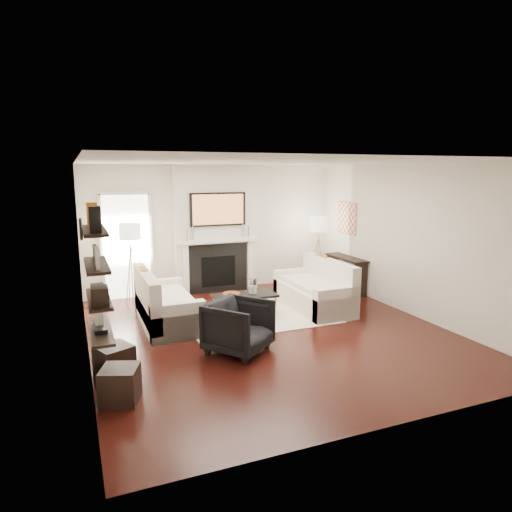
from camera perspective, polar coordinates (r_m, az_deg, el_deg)
name	(u,v)px	position (r m, az deg, el deg)	size (l,w,h in m)	color
room_envelope	(270,250)	(7.12, 1.82, 0.77)	(6.00, 6.00, 6.00)	#330F0B
chimney_breast	(216,229)	(9.79, -5.03, 3.40)	(1.80, 0.25, 2.70)	silver
fireplace_surround	(218,268)	(9.80, -4.72, -1.51)	(1.30, 0.02, 1.04)	black
firebox	(219,271)	(9.81, -4.70, -1.91)	(0.75, 0.02, 0.65)	black
mantel_pilaster_l	(186,270)	(9.58, -8.78, -1.69)	(0.12, 0.08, 1.10)	white
mantel_pilaster_r	(250,264)	(10.00, -0.73, -1.05)	(0.12, 0.08, 1.10)	white
mantel_shelf	(219,241)	(9.65, -4.68, 1.92)	(1.70, 0.18, 0.07)	white
tv_body	(218,209)	(9.59, -4.78, 5.84)	(1.20, 0.06, 0.70)	black
tv_screen	(218,209)	(9.56, -4.73, 5.83)	(1.10, 0.01, 0.62)	#BF723F
candlestick_l_tall	(193,233)	(9.48, -7.89, 2.84)	(0.04, 0.04, 0.30)	silver
candlestick_l_short	(187,235)	(9.46, -8.65, 2.61)	(0.04, 0.04, 0.24)	silver
candlestick_r_tall	(243,231)	(9.81, -1.64, 3.19)	(0.04, 0.04, 0.30)	silver
candlestick_r_short	(249,232)	(9.86, -0.93, 3.05)	(0.04, 0.04, 0.24)	silver
hallway_panel	(127,247)	(9.57, -15.83, 1.06)	(0.90, 0.02, 2.10)	white
door_trim_l	(102,249)	(9.51, -18.69, 0.85)	(0.06, 0.06, 2.16)	white
door_trim_r	(151,246)	(9.61, -12.98, 1.23)	(0.06, 0.06, 2.16)	white
door_trim_top	(124,193)	(9.44, -16.15, 7.52)	(1.02, 0.06, 0.06)	white
rug	(255,315)	(8.32, -0.17, -7.33)	(2.60, 2.00, 0.01)	beige
loveseat_left_base	(168,312)	(7.91, -10.98, -6.94)	(0.85, 1.80, 0.42)	silver
loveseat_left_back	(147,296)	(7.76, -13.49, -4.93)	(0.18, 1.80, 0.80)	silver
loveseat_left_arm_n	(178,322)	(7.12, -9.71, -8.10)	(0.85, 0.18, 0.60)	silver
loveseat_left_arm_s	(159,295)	(8.65, -12.06, -4.84)	(0.85, 0.18, 0.60)	silver
loveseat_left_cushion	(170,297)	(7.84, -10.69, -5.09)	(0.63, 1.44, 0.10)	silver
pillow_left_orange	(143,280)	(8.00, -13.88, -2.98)	(0.10, 0.42, 0.42)	#AA6915
pillow_left_charcoal	(149,289)	(7.43, -13.20, -4.07)	(0.10, 0.40, 0.40)	black
loveseat_right_base	(313,298)	(8.71, 7.18, -5.18)	(0.85, 1.80, 0.42)	silver
loveseat_right_back	(329,280)	(8.80, 9.13, -2.95)	(0.18, 1.80, 0.80)	silver
loveseat_right_arm_n	(336,304)	(8.02, 10.03, -5.98)	(0.85, 0.18, 0.60)	silver
loveseat_right_arm_s	(294,283)	(9.38, 4.78, -3.43)	(0.85, 0.18, 0.60)	silver
loveseat_right_cushion	(311,284)	(8.62, 6.93, -3.56)	(0.63, 1.44, 0.10)	silver
pillow_right_orange	(321,266)	(9.01, 8.19, -1.29)	(0.10, 0.42, 0.42)	#AA6915
pillow_right_charcoal	(338,273)	(8.51, 10.22, -2.11)	(0.10, 0.40, 0.40)	black
coffee_table	(245,295)	(8.09, -1.41, -4.95)	(1.10, 0.55, 0.04)	black
coffee_leg_nw	(222,314)	(7.79, -4.29, -7.19)	(0.02, 0.02, 0.38)	silver
coffee_leg_ne	(276,307)	(8.13, 2.47, -6.40)	(0.02, 0.02, 0.38)	silver
coffee_leg_sw	(214,307)	(8.19, -5.24, -6.31)	(0.02, 0.02, 0.38)	silver
coffee_leg_se	(266,301)	(8.52, 1.24, -5.61)	(0.02, 0.02, 0.38)	silver
hurricane_glass	(253,286)	(8.10, -0.42, -3.75)	(0.16, 0.16, 0.27)	white
hurricane_candle	(253,289)	(8.11, -0.42, -4.20)	(0.09, 0.09, 0.14)	white
copper_bowl	(231,294)	(7.99, -3.09, -4.81)	(0.31, 0.31, 0.05)	#9D5A1A
armchair	(239,324)	(6.59, -2.17, -8.49)	(0.80, 0.75, 0.82)	black
lamp_left_post	(132,275)	(9.03, -15.24, -2.36)	(0.02, 0.02, 1.20)	silver
lamp_left_shade	(130,231)	(8.89, -15.50, 2.99)	(0.40, 0.40, 0.30)	white
lamp_left_leg_a	(138,275)	(9.05, -14.55, -2.31)	(0.02, 0.02, 1.25)	silver
lamp_left_leg_b	(128,275)	(9.12, -15.66, -2.26)	(0.02, 0.02, 1.25)	silver
lamp_left_leg_c	(130,277)	(8.94, -15.51, -2.51)	(0.02, 0.02, 1.25)	silver
lamp_right_post	(318,263)	(9.99, 7.73, -0.86)	(0.02, 0.02, 1.20)	silver
lamp_right_shade	(319,224)	(9.86, 7.85, 3.98)	(0.40, 0.40, 0.30)	white
lamp_right_leg_a	(322,263)	(10.05, 8.27, -0.82)	(0.02, 0.02, 1.25)	silver
lamp_right_leg_b	(313,262)	(10.05, 7.19, -0.79)	(0.02, 0.02, 1.25)	silver
lamp_right_leg_c	(318,264)	(9.89, 7.73, -0.99)	(0.02, 0.02, 1.25)	silver
console_top	(346,258)	(9.98, 11.24, -0.23)	(0.35, 1.20, 0.04)	black
console_leg_n	(361,280)	(9.61, 12.95, -2.99)	(0.30, 0.04, 0.71)	black
console_leg_s	(332,270)	(10.50, 9.52, -1.72)	(0.30, 0.04, 0.71)	black
wall_art	(347,218)	(10.19, 11.27, 4.65)	(0.03, 0.70, 0.70)	tan
shelf_bottom	(101,332)	(5.73, -18.82, -8.97)	(0.25, 1.00, 0.04)	black
shelf_lower	(99,299)	(5.61, -19.06, -5.11)	(0.25, 1.00, 0.04)	black
shelf_upper	(97,265)	(5.52, -19.31, -1.10)	(0.25, 1.00, 0.04)	black
shelf_top	(94,231)	(5.46, -19.56, 3.02)	(0.25, 1.00, 0.04)	black
decor_magfile_a	(95,219)	(5.11, -19.48, 4.33)	(0.12, 0.10, 0.28)	black
decor_magfile_b	(92,214)	(5.72, -19.80, 4.91)	(0.12, 0.10, 0.28)	#AA6915
decor_frame_a	(97,258)	(5.28, -19.26, -0.20)	(0.04, 0.30, 0.22)	white
decor_frame_b	(95,253)	(5.72, -19.49, 0.37)	(0.04, 0.22, 0.18)	black
decor_wine_rack	(100,296)	(5.29, -18.95, -4.70)	(0.18, 0.25, 0.20)	black
decor_box_small	(97,288)	(5.79, -19.23, -3.85)	(0.15, 0.12, 0.12)	black
decor_books	(101,330)	(5.66, -18.81, -8.75)	(0.14, 0.20, 0.05)	black
decor_box_tall	(99,317)	(5.91, -19.02, -7.27)	(0.10, 0.10, 0.18)	white
clock_rim	(81,229)	(7.36, -21.06, 3.14)	(0.34, 0.34, 0.04)	black
clock_face	(83,229)	(7.37, -20.86, 3.16)	(0.29, 0.29, 0.01)	white
ottoman_near	(114,361)	(6.17, -17.28, -12.42)	(0.40, 0.40, 0.40)	black
ottoman_far	(120,385)	(5.53, -16.62, -15.14)	(0.40, 0.40, 0.40)	black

